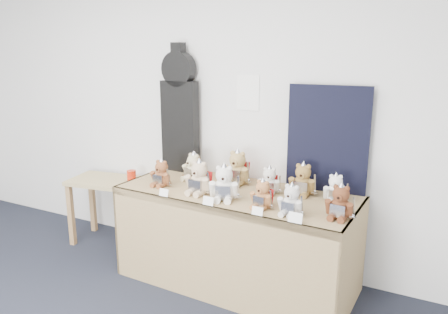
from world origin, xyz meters
The scene contains 22 objects.
room_shell centered at (0.67, 2.49, 1.55)m, with size 6.00×6.00×6.00m.
display_table centered at (0.77, 2.00, 0.63)m, with size 1.95×0.87×0.80m.
side_table centered at (-0.68, 2.21, 0.54)m, with size 0.85×0.56×0.66m.
guitar_case centered at (0.03, 2.40, 1.37)m, with size 0.36×0.12×1.17m.
navy_board centered at (1.39, 2.42, 1.23)m, with size 0.64×0.02×0.85m, color black.
red_cup centered at (-0.44, 2.24, 0.72)m, with size 0.09×0.09×0.12m, color red.
teddy_front_far_left centered at (0.14, 1.93, 0.90)m, with size 0.20×0.17×0.25m.
teddy_front_left centered at (0.53, 1.90, 0.92)m, with size 0.25×0.21×0.30m.
teddy_front_centre centered at (0.77, 1.86, 0.92)m, with size 0.26×0.24×0.31m.
teddy_front_right centered at (1.09, 1.83, 0.90)m, with size 0.19×0.17×0.24m.
teddy_front_far_right centered at (1.32, 1.80, 0.90)m, with size 0.20×0.17×0.25m.
teddy_front_end centered at (1.63, 1.89, 0.91)m, with size 0.22×0.18×0.27m.
teddy_back_left centered at (0.30, 2.18, 0.91)m, with size 0.22×0.21×0.27m.
teddy_back_centre_left centered at (0.68, 2.27, 0.93)m, with size 0.26×0.22×0.33m.
teddy_back_centre_right centered at (1.01, 2.16, 0.90)m, with size 0.20×0.18×0.24m.
teddy_back_right centered at (1.26, 2.25, 0.92)m, with size 0.23×0.19×0.29m.
teddy_back_end centered at (1.52, 2.21, 0.90)m, with size 0.20×0.17×0.24m.
teddy_back_far_left centered at (0.27, 2.25, 0.90)m, with size 0.20×0.20×0.26m.
entry_card_a centered at (0.32, 1.71, 0.83)m, with size 0.08×0.00×0.06m, color white.
entry_card_b centered at (0.72, 1.70, 0.84)m, with size 0.09×0.00×0.06m, color white.
entry_card_c centered at (1.12, 1.68, 0.83)m, with size 0.08×0.00×0.06m, color white.
entry_card_d centered at (1.39, 1.67, 0.84)m, with size 0.10×0.00×0.07m, color white.
Camera 1 is at (2.21, -0.93, 1.93)m, focal length 35.00 mm.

